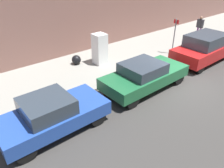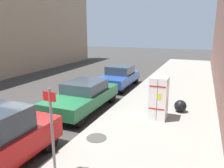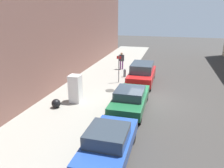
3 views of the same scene
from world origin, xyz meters
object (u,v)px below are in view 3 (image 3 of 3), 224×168
Objects in this scene: discarded_refrigerator at (75,89)px; parked_hatchback_blue at (108,143)px; fire_hydrant at (125,73)px; parked_sedan_green at (130,99)px; street_sign_post at (119,67)px; trash_bag at (56,103)px; parked_suv_red at (142,73)px; pedestrian_walking_far at (122,60)px.

discarded_refrigerator is 0.46× the size of parked_hatchback_blue.
discarded_refrigerator reaches higher than parked_hatchback_blue.
fire_hydrant is 11.35m from parked_hatchback_blue.
parked_hatchback_blue is at bearing -90.00° from parked_sedan_green.
street_sign_post reaches higher than parked_sedan_green.
parked_suv_red is at bearing 56.28° from trash_bag.
trash_bag is 10.33m from pedestrian_walking_far.
discarded_refrigerator is 3.60m from parked_sedan_green.
discarded_refrigerator is at bearing -110.72° from street_sign_post.
trash_bag is 0.12× the size of parked_sedan_green.
discarded_refrigerator reaches higher than parked_sedan_green.
street_sign_post is 9.70m from parked_hatchback_blue.
trash_bag is at bearing -109.68° from fire_hydrant.
parked_suv_red reaches higher than parked_hatchback_blue.
fire_hydrant reaches higher than trash_bag.
parked_suv_red is (-0.00, 10.22, 0.15)m from parked_hatchback_blue.
parked_sedan_green is at bearing -137.44° from pedestrian_walking_far.
parked_sedan_green is 5.39m from parked_suv_red.
fire_hydrant is at bearing 104.71° from parked_sedan_green.
discarded_refrigerator reaches higher than fire_hydrant.
discarded_refrigerator is at bearing 126.59° from parked_hatchback_blue.
fire_hydrant is at bearing 73.38° from discarded_refrigerator.
discarded_refrigerator is 1.05× the size of pedestrian_walking_far.
parked_suv_red is (0.00, 5.38, 0.14)m from parked_sedan_green.
parked_sedan_green reaches higher than trash_bag.
parked_hatchback_blue is 10.22m from parked_suv_red.
discarded_refrigerator is at bearing -179.80° from parked_sedan_green.
street_sign_post reaches higher than parked_suv_red.
street_sign_post is at bearing 111.30° from parked_sedan_green.
parked_sedan_green is (4.38, 1.18, 0.31)m from trash_bag.
parked_hatchback_blue is at bearing -142.85° from pedestrian_walking_far.
discarded_refrigerator is at bearing 55.72° from trash_bag.
discarded_refrigerator is at bearing -106.62° from fire_hydrant.
street_sign_post is 3.10× the size of fire_hydrant.
discarded_refrigerator is 5.01m from street_sign_post.
pedestrian_walking_far reaches higher than fire_hydrant.
parked_sedan_green is (-0.00, 4.84, 0.00)m from parked_hatchback_blue.
parked_sedan_green is (2.55, -8.96, -0.41)m from pedestrian_walking_far.
pedestrian_walking_far is at bearing 105.86° from parked_sedan_green.
street_sign_post is 4.20× the size of trash_bag.
fire_hydrant is 1.36× the size of trash_bag.
fire_hydrant is at bearing 85.31° from street_sign_post.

